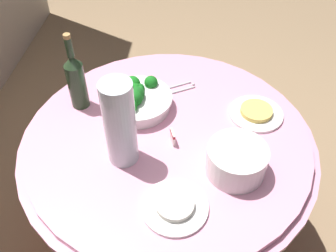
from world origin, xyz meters
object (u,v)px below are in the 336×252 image
Objects in this scene: plate_stack at (236,161)px; wine_bottle at (76,80)px; food_plate_rice at (175,206)px; label_placard_front at (172,136)px; decorative_fruit_vase at (120,126)px; broccoli_bowl at (137,99)px; food_plate_noodles at (256,113)px; serving_tongs at (178,88)px.

plate_stack is 0.62× the size of wine_bottle.
plate_stack is 0.27m from food_plate_rice.
plate_stack is at bearing -116.50° from label_placard_front.
decorative_fruit_vase reaches higher than wine_bottle.
wine_bottle reaches higher than plate_stack.
wine_bottle is (-0.00, 0.24, 0.08)m from broccoli_bowl.
food_plate_noodles is at bearing -89.48° from wine_bottle.
broccoli_bowl reaches higher than label_placard_front.
food_plate_rice is at bearing -157.42° from broccoli_bowl.
decorative_fruit_vase is at bearing 86.38° from plate_stack.
serving_tongs is at bearing -22.52° from decorative_fruit_vase.
food_plate_noodles is (0.30, -0.09, -0.04)m from plate_stack.
plate_stack is 0.95× the size of food_plate_noodles.
serving_tongs is at bearing 68.05° from food_plate_noodles.
broccoli_bowl is at bearing 53.24° from plate_stack.
plate_stack is 0.32m from food_plate_noodles.
serving_tongs is 0.73× the size of food_plate_noodles.
food_plate_rice is (-0.47, -0.44, -0.12)m from wine_bottle.
label_placard_front reaches higher than food_plate_rice.
decorative_fruit_vase is 0.47m from serving_tongs.
food_plate_noodles is at bearing -61.07° from decorative_fruit_vase.
label_placard_front reaches higher than food_plate_noodles.
decorative_fruit_vase reaches higher than food_plate_noodles.
wine_bottle is (0.29, 0.63, 0.07)m from plate_stack.
broccoli_bowl is 0.24m from label_placard_front.
wine_bottle reaches higher than food_plate_rice.
label_placard_front is at bearing -113.86° from wine_bottle.
food_plate_noodles is 0.37m from label_placard_front.
wine_bottle is 0.45m from label_placard_front.
decorative_fruit_vase is at bearing 118.93° from food_plate_noodles.
serving_tongs is at bearing -70.84° from wine_bottle.
food_plate_noodles is 4.00× the size of label_placard_front.
plate_stack is 0.95× the size of food_plate_rice.
food_plate_rice is (-0.20, -0.20, -0.15)m from decorative_fruit_vase.
wine_bottle is 6.11× the size of label_placard_front.
plate_stack is at bearing -48.30° from food_plate_rice.
label_placard_front is at bearing -62.17° from decorative_fruit_vase.
wine_bottle is at bearing 66.14° from label_placard_front.
decorative_fruit_vase is at bearing -139.26° from wine_bottle.
food_plate_noodles is at bearing -60.51° from label_placard_front.
decorative_fruit_vase is 0.32m from food_plate_rice.
label_placard_front is (0.12, 0.23, -0.02)m from plate_stack.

